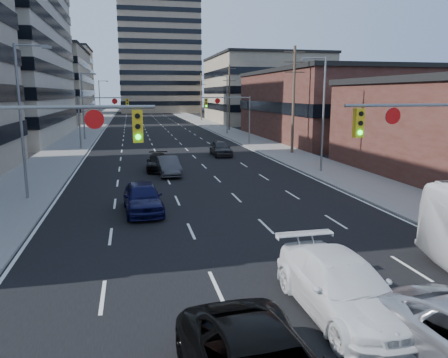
% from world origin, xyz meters
% --- Properties ---
extents(road_surface, '(18.00, 300.00, 0.02)m').
position_xyz_m(road_surface, '(0.00, 130.00, 0.01)').
color(road_surface, black).
rests_on(road_surface, ground).
extents(sidewalk_left, '(5.00, 300.00, 0.15)m').
position_xyz_m(sidewalk_left, '(-11.50, 130.00, 0.07)').
color(sidewalk_left, slate).
rests_on(sidewalk_left, ground).
extents(sidewalk_right, '(5.00, 300.00, 0.15)m').
position_xyz_m(sidewalk_right, '(11.50, 130.00, 0.07)').
color(sidewalk_right, slate).
rests_on(sidewalk_right, ground).
extents(office_left_far, '(20.00, 30.00, 16.00)m').
position_xyz_m(office_left_far, '(-24.00, 100.00, 8.00)').
color(office_left_far, gray).
rests_on(office_left_far, ground).
extents(storefront_right_mid, '(20.00, 30.00, 9.00)m').
position_xyz_m(storefront_right_mid, '(24.00, 50.00, 4.50)').
color(storefront_right_mid, '#472119').
rests_on(storefront_right_mid, ground).
extents(office_right_far, '(22.00, 28.00, 14.00)m').
position_xyz_m(office_right_far, '(25.00, 88.00, 7.00)').
color(office_right_far, gray).
rests_on(office_right_far, ground).
extents(apartment_tower, '(26.00, 26.00, 58.00)m').
position_xyz_m(apartment_tower, '(6.00, 150.00, 29.00)').
color(apartment_tower, gray).
rests_on(apartment_tower, ground).
extents(bg_block_left, '(24.00, 24.00, 20.00)m').
position_xyz_m(bg_block_left, '(-28.00, 140.00, 10.00)').
color(bg_block_left, '#ADA089').
rests_on(bg_block_left, ground).
extents(bg_block_right, '(22.00, 22.00, 12.00)m').
position_xyz_m(bg_block_right, '(32.00, 130.00, 6.00)').
color(bg_block_right, gray).
rests_on(bg_block_right, ground).
extents(signal_near_left, '(6.59, 0.33, 6.00)m').
position_xyz_m(signal_near_left, '(-7.45, 8.00, 4.33)').
color(signal_near_left, slate).
rests_on(signal_near_left, ground).
extents(signal_near_right, '(6.59, 0.33, 6.00)m').
position_xyz_m(signal_near_right, '(7.45, 8.00, 4.33)').
color(signal_near_right, slate).
rests_on(signal_near_right, ground).
extents(signal_far_left, '(6.09, 0.33, 6.00)m').
position_xyz_m(signal_far_left, '(-7.68, 45.00, 4.30)').
color(signal_far_left, slate).
rests_on(signal_far_left, ground).
extents(signal_far_right, '(6.09, 0.33, 6.00)m').
position_xyz_m(signal_far_right, '(7.68, 45.00, 4.30)').
color(signal_far_right, slate).
rests_on(signal_far_right, ground).
extents(utility_pole_block, '(2.20, 0.28, 11.00)m').
position_xyz_m(utility_pole_block, '(12.20, 36.00, 5.78)').
color(utility_pole_block, '#4C3D2D').
rests_on(utility_pole_block, ground).
extents(utility_pole_midblock, '(2.20, 0.28, 11.00)m').
position_xyz_m(utility_pole_midblock, '(12.20, 66.00, 5.78)').
color(utility_pole_midblock, '#4C3D2D').
rests_on(utility_pole_midblock, ground).
extents(utility_pole_distant, '(2.20, 0.28, 11.00)m').
position_xyz_m(utility_pole_distant, '(12.20, 96.00, 5.78)').
color(utility_pole_distant, '#4C3D2D').
rests_on(utility_pole_distant, ground).
extents(streetlight_left_near, '(2.03, 0.22, 9.00)m').
position_xyz_m(streetlight_left_near, '(-10.34, 20.00, 5.05)').
color(streetlight_left_near, slate).
rests_on(streetlight_left_near, ground).
extents(streetlight_left_mid, '(2.03, 0.22, 9.00)m').
position_xyz_m(streetlight_left_mid, '(-10.34, 55.00, 5.05)').
color(streetlight_left_mid, slate).
rests_on(streetlight_left_mid, ground).
extents(streetlight_left_far, '(2.03, 0.22, 9.00)m').
position_xyz_m(streetlight_left_far, '(-10.34, 90.00, 5.05)').
color(streetlight_left_far, slate).
rests_on(streetlight_left_far, ground).
extents(streetlight_right_near, '(2.03, 0.22, 9.00)m').
position_xyz_m(streetlight_right_near, '(10.34, 25.00, 5.05)').
color(streetlight_right_near, slate).
rests_on(streetlight_right_near, ground).
extents(streetlight_right_far, '(2.03, 0.22, 9.00)m').
position_xyz_m(streetlight_right_far, '(10.34, 60.00, 5.05)').
color(streetlight_right_far, slate).
rests_on(streetlight_right_far, ground).
extents(white_van, '(2.46, 5.81, 1.67)m').
position_xyz_m(white_van, '(1.36, 3.48, 0.84)').
color(white_van, white).
rests_on(white_van, ground).
extents(sedan_blue, '(2.19, 4.89, 1.63)m').
position_xyz_m(sedan_blue, '(-3.86, 15.83, 0.82)').
color(sedan_blue, '#0E0F38').
rests_on(sedan_blue, ground).
extents(sedan_grey_center, '(1.81, 4.50, 1.45)m').
position_xyz_m(sedan_grey_center, '(-1.60, 26.45, 0.73)').
color(sedan_grey_center, '#38383A').
rests_on(sedan_grey_center, ground).
extents(sedan_black_far, '(2.18, 4.75, 1.35)m').
position_xyz_m(sedan_black_far, '(-2.21, 28.87, 0.67)').
color(sedan_black_far, black).
rests_on(sedan_black_far, ground).
extents(sedan_grey_right, '(1.91, 4.61, 1.56)m').
position_xyz_m(sedan_grey_right, '(4.60, 36.24, 0.78)').
color(sedan_grey_right, '#303032').
rests_on(sedan_grey_right, ground).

